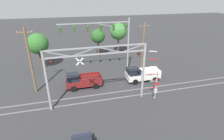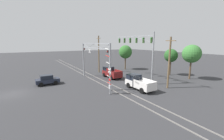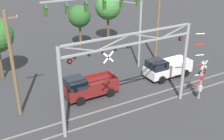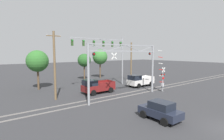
# 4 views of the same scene
# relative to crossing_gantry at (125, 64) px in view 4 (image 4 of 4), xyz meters

# --- Properties ---
(rail_track_near) EXTENTS (80.00, 0.08, 0.10)m
(rail_track_near) POSITION_rel_crossing_gantry_xyz_m (0.01, 0.28, -4.52)
(rail_track_near) COLOR gray
(rail_track_near) RESTS_ON ground_plane
(rail_track_far) EXTENTS (80.00, 0.08, 0.10)m
(rail_track_far) POSITION_rel_crossing_gantry_xyz_m (0.01, 1.72, -4.52)
(rail_track_far) COLOR gray
(rail_track_far) RESTS_ON ground_plane
(crossing_gantry) EXTENTS (11.54, 0.30, 7.11)m
(crossing_gantry) POSITION_rel_crossing_gantry_xyz_m (0.00, 0.00, 0.00)
(crossing_gantry) COLOR gray
(crossing_gantry) RESTS_ON ground_plane
(crossing_signal_mast) EXTENTS (1.80, 0.35, 6.44)m
(crossing_signal_mast) POSITION_rel_crossing_gantry_xyz_m (6.99, -0.86, -2.50)
(crossing_signal_mast) COLOR gray
(crossing_signal_mast) RESTS_ON ground_plane
(traffic_signal_span) EXTENTS (10.88, 0.39, 8.97)m
(traffic_signal_span) POSITION_rel_crossing_gantry_xyz_m (3.35, 7.92, 1.88)
(traffic_signal_span) COLOR gray
(traffic_signal_span) RESTS_ON ground_plane
(pickup_truck_lead) EXTENTS (4.92, 2.32, 2.13)m
(pickup_truck_lead) POSITION_rel_crossing_gantry_xyz_m (-1.61, 4.46, -3.55)
(pickup_truck_lead) COLOR maroon
(pickup_truck_lead) RESTS_ON ground_plane
(pickup_truck_following) EXTENTS (5.11, 2.32, 2.13)m
(pickup_truck_following) POSITION_rel_crossing_gantry_xyz_m (7.32, 4.21, -3.55)
(pickup_truck_following) COLOR silver
(pickup_truck_following) RESTS_ON ground_plane
(sedan_waiting) EXTENTS (2.04, 3.83, 1.70)m
(sedan_waiting) POSITION_rel_crossing_gantry_xyz_m (-2.71, -7.77, -3.71)
(sedan_waiting) COLOR #1E2333
(sedan_waiting) RESTS_ON ground_plane
(utility_pole_left) EXTENTS (1.80, 0.28, 8.74)m
(utility_pole_left) POSITION_rel_crossing_gantry_xyz_m (-7.81, 4.65, -0.06)
(utility_pole_left) COLOR brown
(utility_pole_left) RESTS_ON ground_plane
(utility_pole_right) EXTENTS (1.80, 0.28, 8.09)m
(utility_pole_right) POSITION_rel_crossing_gantry_xyz_m (9.33, 8.51, -0.38)
(utility_pole_right) COLOR brown
(utility_pole_right) RESTS_ON ground_plane
(background_tree_beyond_span) EXTENTS (3.52, 3.52, 6.80)m
(background_tree_beyond_span) POSITION_rel_crossing_gantry_xyz_m (7.56, 17.22, 0.44)
(background_tree_beyond_span) COLOR brown
(background_tree_beyond_span) RESTS_ON ground_plane
(background_tree_far_left_verge) EXTENTS (2.89, 2.89, 5.82)m
(background_tree_far_left_verge) POSITION_rel_crossing_gantry_xyz_m (3.12, 16.88, -0.24)
(background_tree_far_left_verge) COLOR brown
(background_tree_far_left_verge) RESTS_ON ground_plane
(background_tree_far_right_verge) EXTENTS (3.50, 3.50, 6.45)m
(background_tree_far_right_verge) POSITION_rel_crossing_gantry_xyz_m (-7.81, 12.50, 0.10)
(background_tree_far_right_verge) COLOR brown
(background_tree_far_right_verge) RESTS_ON ground_plane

